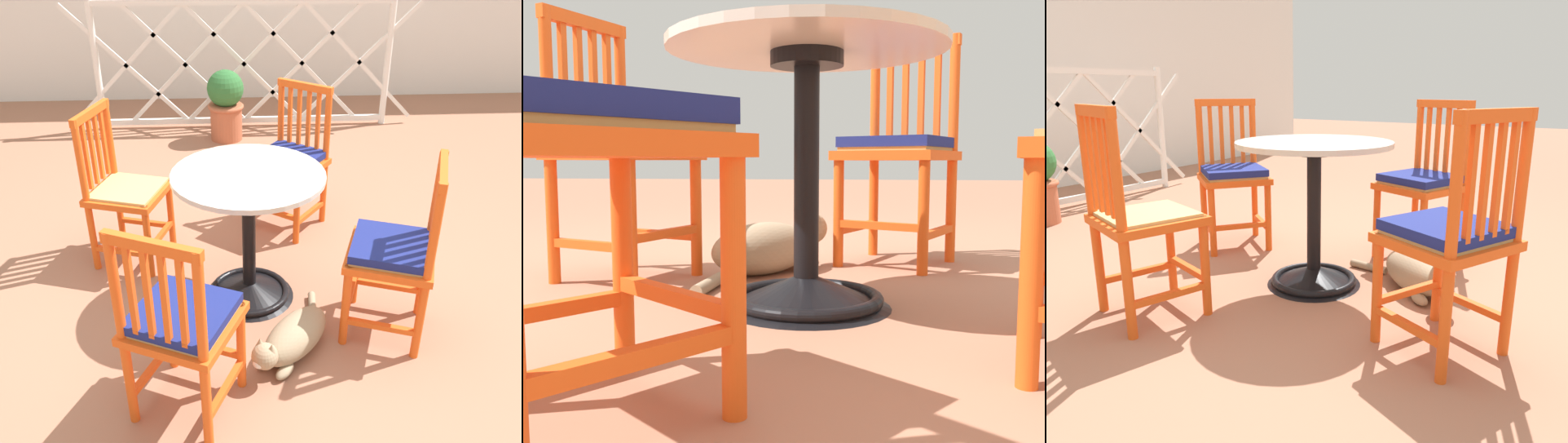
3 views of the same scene
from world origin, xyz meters
The scene contains 7 objects.
ground_plane centered at (0.00, 0.00, 0.00)m, with size 24.00×24.00×0.00m, color #A36B51.
cafe_table centered at (-0.04, 0.15, 0.28)m, with size 0.76×0.76×0.73m.
orange_chair_facing_out centered at (0.63, -0.17, 0.45)m, with size 0.51×0.51×0.91m.
orange_chair_by_planter centered at (0.25, 0.93, 0.45)m, with size 0.56×0.56×0.91m.
orange_chair_at_corner centered at (-0.74, 0.58, 0.43)m, with size 0.50×0.50×0.91m.
orange_chair_tucked_in centered at (-0.34, -0.61, 0.45)m, with size 0.53×0.53×0.91m.
tabby_cat centered at (0.13, -0.33, 0.10)m, with size 0.44×0.67×0.23m.
Camera 3 is at (-2.04, -1.09, 0.97)m, focal length 33.58 mm.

